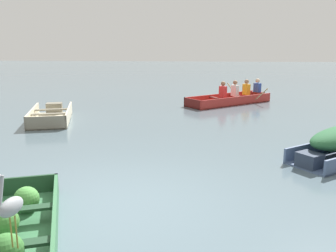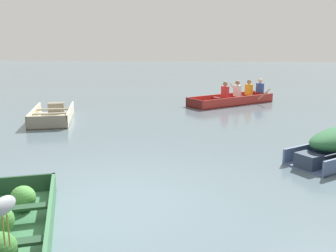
{
  "view_description": "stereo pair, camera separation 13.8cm",
  "coord_description": "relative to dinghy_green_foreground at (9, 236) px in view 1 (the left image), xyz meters",
  "views": [
    {
      "loc": [
        1.18,
        -5.24,
        2.46
      ],
      "look_at": [
        0.5,
        3.91,
        0.35
      ],
      "focal_mm": 40.0,
      "sensor_mm": 36.0,
      "label": 1
    },
    {
      "loc": [
        1.32,
        -5.23,
        2.46
      ],
      "look_at": [
        0.5,
        3.91,
        0.35
      ],
      "focal_mm": 40.0,
      "sensor_mm": 36.0,
      "label": 2
    }
  ],
  "objects": [
    {
      "name": "heron_on_dinghy",
      "position": [
        0.45,
        -0.73,
        0.75
      ],
      "size": [
        0.2,
        0.46,
        0.84
      ],
      "color": "olive",
      "rests_on": "dinghy_green_foreground"
    },
    {
      "name": "skiff_cream_near_moored",
      "position": [
        -2.3,
        7.29,
        -0.01
      ],
      "size": [
        1.76,
        2.74,
        0.39
      ],
      "color": "beige",
      "rests_on": "ground"
    },
    {
      "name": "dinghy_green_foreground",
      "position": [
        0.0,
        0.0,
        0.0
      ],
      "size": [
        2.1,
        3.31,
        0.44
      ],
      "color": "#387047",
      "rests_on": "ground"
    },
    {
      "name": "rowboat_red_with_crew",
      "position": [
        3.74,
        11.02,
        0.07
      ],
      "size": [
        3.51,
        3.08,
        0.91
      ],
      "color": "#AD2D28",
      "rests_on": "ground"
    },
    {
      "name": "ground_plane",
      "position": [
        1.04,
        1.29,
        -0.15
      ],
      "size": [
        80.0,
        80.0,
        0.0
      ],
      "primitive_type": "plane",
      "color": "slate"
    }
  ]
}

